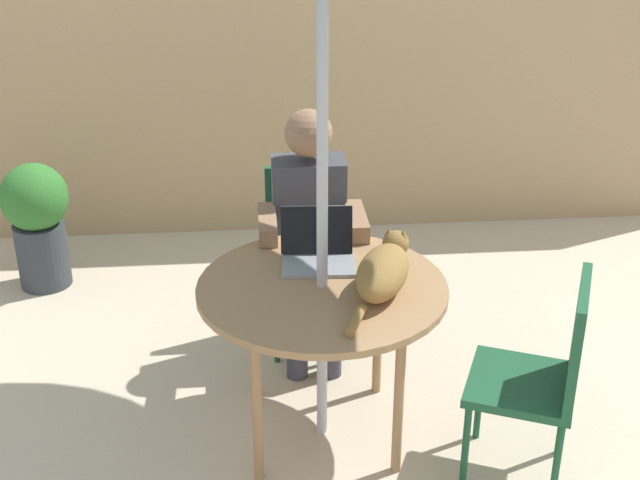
{
  "coord_description": "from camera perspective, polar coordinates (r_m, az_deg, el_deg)",
  "views": [
    {
      "loc": [
        -0.27,
        -3.01,
        2.35
      ],
      "look_at": [
        0.0,
        0.1,
        0.87
      ],
      "focal_mm": 48.69,
      "sensor_mm": 36.0,
      "label": 1
    }
  ],
  "objects": [
    {
      "name": "ground_plane",
      "position": [
        3.83,
        0.13,
        -12.44
      ],
      "size": [
        14.0,
        14.0,
        0.0
      ],
      "primitive_type": "plane",
      "color": "#BCAD93"
    },
    {
      "name": "fence_back",
      "position": [
        5.37,
        -1.88,
        9.52
      ],
      "size": [
        5.62,
        0.08,
        1.75
      ],
      "primitive_type": "cube",
      "color": "tan",
      "rests_on": "ground"
    },
    {
      "name": "patio_table",
      "position": [
        3.47,
        0.14,
        -3.86
      ],
      "size": [
        1.0,
        1.0,
        0.72
      ],
      "color": "#9E754C",
      "rests_on": "ground"
    },
    {
      "name": "chair_occupied",
      "position": [
        4.25,
        -0.82,
        -0.19
      ],
      "size": [
        0.4,
        0.4,
        0.88
      ],
      "color": "#194C2D",
      "rests_on": "ground"
    },
    {
      "name": "chair_empty",
      "position": [
        3.41,
        14.67,
        -8.15
      ],
      "size": [
        0.53,
        0.53,
        0.88
      ],
      "color": "#194C2D",
      "rests_on": "ground"
    },
    {
      "name": "person_seated",
      "position": [
        4.04,
        -0.67,
        1.03
      ],
      "size": [
        0.48,
        0.48,
        1.22
      ],
      "color": "#3F3F47",
      "rests_on": "ground"
    },
    {
      "name": "laptop",
      "position": [
        3.6,
        -0.15,
        -0.45
      ],
      "size": [
        0.31,
        0.27,
        0.21
      ],
      "color": "gray",
      "rests_on": "patio_table"
    },
    {
      "name": "cat",
      "position": [
        3.38,
        4.22,
        -1.99
      ],
      "size": [
        0.35,
        0.6,
        0.17
      ],
      "color": "olive",
      "rests_on": "patio_table"
    },
    {
      "name": "potted_plant_near_fence",
      "position": [
        5.02,
        -18.08,
        1.33
      ],
      "size": [
        0.37,
        0.37,
        0.72
      ],
      "color": "#33383D",
      "rests_on": "ground"
    }
  ]
}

